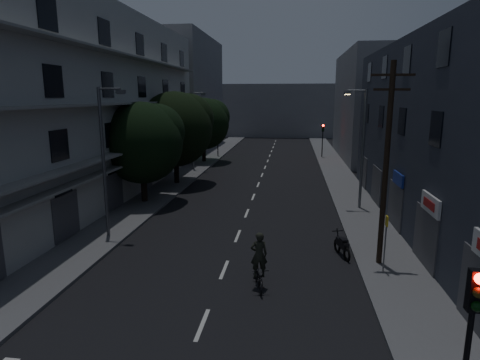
% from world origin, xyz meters
% --- Properties ---
extents(ground, '(160.00, 160.00, 0.00)m').
position_xyz_m(ground, '(0.00, 25.00, 0.00)').
color(ground, black).
rests_on(ground, ground).
extents(sidewalk_left, '(3.00, 90.00, 0.15)m').
position_xyz_m(sidewalk_left, '(-7.50, 25.00, 0.07)').
color(sidewalk_left, '#565659').
rests_on(sidewalk_left, ground).
extents(sidewalk_right, '(3.00, 90.00, 0.15)m').
position_xyz_m(sidewalk_right, '(7.50, 25.00, 0.07)').
color(sidewalk_right, '#565659').
rests_on(sidewalk_right, ground).
extents(lane_markings, '(0.15, 60.50, 0.01)m').
position_xyz_m(lane_markings, '(0.00, 31.25, 0.01)').
color(lane_markings, beige).
rests_on(lane_markings, ground).
extents(building_left, '(7.00, 36.00, 14.00)m').
position_xyz_m(building_left, '(-11.98, 18.00, 6.99)').
color(building_left, '#B0B0AB').
rests_on(building_left, ground).
extents(building_right, '(6.19, 28.00, 11.00)m').
position_xyz_m(building_right, '(11.99, 14.00, 5.50)').
color(building_right, '#2C303B').
rests_on(building_right, ground).
extents(building_far_left, '(6.00, 20.00, 16.00)m').
position_xyz_m(building_far_left, '(-12.00, 48.00, 8.00)').
color(building_far_left, slate).
rests_on(building_far_left, ground).
extents(building_far_right, '(6.00, 20.00, 13.00)m').
position_xyz_m(building_far_right, '(12.00, 42.00, 6.50)').
color(building_far_right, slate).
rests_on(building_far_right, ground).
extents(building_far_end, '(24.00, 8.00, 10.00)m').
position_xyz_m(building_far_end, '(0.00, 70.00, 5.00)').
color(building_far_end, slate).
rests_on(building_far_end, ground).
extents(tree_near, '(5.82, 5.82, 7.18)m').
position_xyz_m(tree_near, '(-7.69, 17.29, 4.64)').
color(tree_near, black).
rests_on(tree_near, sidewalk_left).
extents(tree_mid, '(6.48, 6.48, 7.98)m').
position_xyz_m(tree_mid, '(-7.15, 23.84, 5.13)').
color(tree_mid, black).
rests_on(tree_mid, sidewalk_left).
extents(tree_far, '(5.99, 5.99, 7.40)m').
position_xyz_m(tree_far, '(-7.36, 35.97, 4.79)').
color(tree_far, black).
rests_on(tree_far, sidewalk_left).
extents(traffic_signal_near, '(0.28, 0.37, 4.10)m').
position_xyz_m(traffic_signal_near, '(6.65, -2.14, 3.10)').
color(traffic_signal_near, black).
rests_on(traffic_signal_near, sidewalk_right).
extents(traffic_signal_far_right, '(0.28, 0.37, 4.10)m').
position_xyz_m(traffic_signal_far_right, '(6.69, 41.27, 3.10)').
color(traffic_signal_far_right, black).
rests_on(traffic_signal_far_right, sidewalk_right).
extents(traffic_signal_far_left, '(0.28, 0.37, 4.10)m').
position_xyz_m(traffic_signal_far_left, '(-6.62, 40.54, 3.10)').
color(traffic_signal_far_left, black).
rests_on(traffic_signal_far_left, sidewalk_left).
extents(street_lamp_left_near, '(1.51, 0.25, 8.00)m').
position_xyz_m(street_lamp_left_near, '(-6.98, 9.90, 4.60)').
color(street_lamp_left_near, '#53545A').
rests_on(street_lamp_left_near, sidewalk_left).
extents(street_lamp_right, '(1.51, 0.25, 8.00)m').
position_xyz_m(street_lamp_right, '(7.49, 17.42, 4.60)').
color(street_lamp_right, slate).
rests_on(street_lamp_right, sidewalk_right).
extents(street_lamp_left_far, '(1.51, 0.25, 8.00)m').
position_xyz_m(street_lamp_left_far, '(-7.28, 30.60, 4.60)').
color(street_lamp_left_far, slate).
rests_on(street_lamp_left_far, sidewalk_left).
extents(utility_pole, '(1.80, 0.24, 9.00)m').
position_xyz_m(utility_pole, '(7.01, 7.88, 4.87)').
color(utility_pole, black).
rests_on(utility_pole, sidewalk_right).
extents(bus_stop_sign, '(0.06, 0.35, 2.52)m').
position_xyz_m(bus_stop_sign, '(6.99, 6.92, 1.89)').
color(bus_stop_sign, '#595B60').
rests_on(bus_stop_sign, sidewalk_right).
extents(motorcycle, '(0.76, 1.89, 1.24)m').
position_xyz_m(motorcycle, '(5.44, 8.82, 0.49)').
color(motorcycle, black).
rests_on(motorcycle, ground).
extents(cyclist, '(1.07, 1.98, 2.38)m').
position_xyz_m(cyclist, '(1.69, 4.95, 0.80)').
color(cyclist, black).
rests_on(cyclist, ground).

